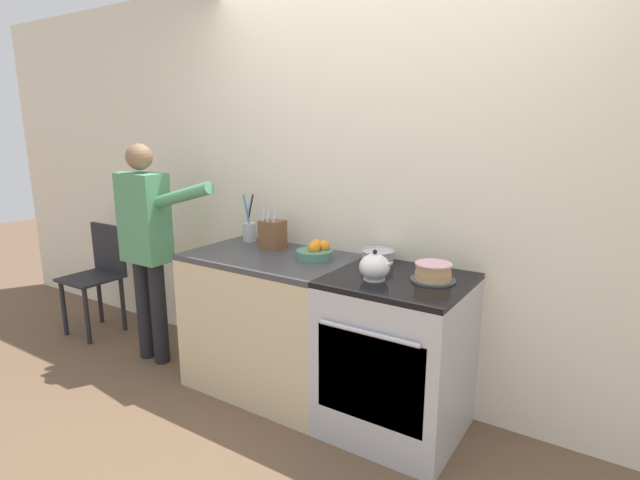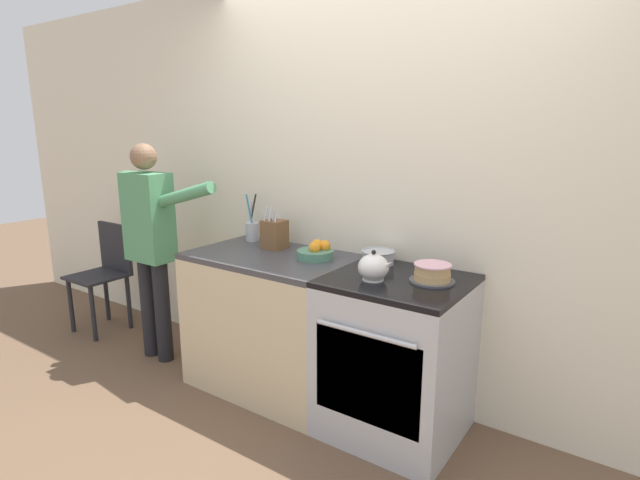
{
  "view_description": "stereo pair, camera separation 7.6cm",
  "coord_description": "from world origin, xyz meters",
  "px_view_note": "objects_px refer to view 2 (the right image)",
  "views": [
    {
      "loc": [
        1.28,
        -2.01,
        1.67
      ],
      "look_at": [
        -0.22,
        0.29,
        1.04
      ],
      "focal_mm": 28.0,
      "sensor_mm": 36.0,
      "label": 1
    },
    {
      "loc": [
        1.34,
        -1.96,
        1.67
      ],
      "look_at": [
        -0.22,
        0.29,
        1.04
      ],
      "focal_mm": 28.0,
      "sensor_mm": 36.0,
      "label": 2
    }
  ],
  "objects_px": {
    "fruit_bowl": "(316,252)",
    "person_baker": "(150,235)",
    "dining_chair": "(106,269)",
    "utensil_crock": "(252,230)",
    "stove_range": "(395,356)",
    "layer_cake": "(432,273)",
    "knife_block": "(274,234)",
    "mixing_bowl": "(378,257)",
    "tea_kettle": "(374,267)"
  },
  "relations": [
    {
      "from": "tea_kettle",
      "to": "knife_block",
      "type": "relative_size",
      "value": 0.71
    },
    {
      "from": "layer_cake",
      "to": "tea_kettle",
      "type": "height_order",
      "value": "tea_kettle"
    },
    {
      "from": "utensil_crock",
      "to": "dining_chair",
      "type": "xyz_separation_m",
      "value": [
        -1.41,
        -0.25,
        -0.45
      ]
    },
    {
      "from": "tea_kettle",
      "to": "mixing_bowl",
      "type": "distance_m",
      "value": 0.32
    },
    {
      "from": "fruit_bowl",
      "to": "person_baker",
      "type": "xyz_separation_m",
      "value": [
        -1.24,
        -0.26,
        -0.0
      ]
    },
    {
      "from": "knife_block",
      "to": "utensil_crock",
      "type": "bearing_deg",
      "value": 163.2
    },
    {
      "from": "tea_kettle",
      "to": "person_baker",
      "type": "height_order",
      "value": "person_baker"
    },
    {
      "from": "mixing_bowl",
      "to": "fruit_bowl",
      "type": "distance_m",
      "value": 0.38
    },
    {
      "from": "fruit_bowl",
      "to": "person_baker",
      "type": "distance_m",
      "value": 1.26
    },
    {
      "from": "knife_block",
      "to": "mixing_bowl",
      "type": "bearing_deg",
      "value": 4.22
    },
    {
      "from": "tea_kettle",
      "to": "fruit_bowl",
      "type": "height_order",
      "value": "tea_kettle"
    },
    {
      "from": "stove_range",
      "to": "utensil_crock",
      "type": "xyz_separation_m",
      "value": [
        -1.22,
        0.22,
        0.52
      ]
    },
    {
      "from": "person_baker",
      "to": "dining_chair",
      "type": "relative_size",
      "value": 1.77
    },
    {
      "from": "utensil_crock",
      "to": "stove_range",
      "type": "bearing_deg",
      "value": -10.21
    },
    {
      "from": "mixing_bowl",
      "to": "utensil_crock",
      "type": "xyz_separation_m",
      "value": [
        -1.0,
        0.03,
        0.03
      ]
    },
    {
      "from": "knife_block",
      "to": "dining_chair",
      "type": "distance_m",
      "value": 1.75
    },
    {
      "from": "stove_range",
      "to": "utensil_crock",
      "type": "bearing_deg",
      "value": 169.79
    },
    {
      "from": "stove_range",
      "to": "fruit_bowl",
      "type": "bearing_deg",
      "value": 171.57
    },
    {
      "from": "stove_range",
      "to": "knife_block",
      "type": "bearing_deg",
      "value": 171.7
    },
    {
      "from": "fruit_bowl",
      "to": "dining_chair",
      "type": "height_order",
      "value": "fruit_bowl"
    },
    {
      "from": "stove_range",
      "to": "mixing_bowl",
      "type": "xyz_separation_m",
      "value": [
        -0.22,
        0.19,
        0.48
      ]
    },
    {
      "from": "mixing_bowl",
      "to": "utensil_crock",
      "type": "height_order",
      "value": "utensil_crock"
    },
    {
      "from": "layer_cake",
      "to": "utensil_crock",
      "type": "bearing_deg",
      "value": 173.0
    },
    {
      "from": "stove_range",
      "to": "mixing_bowl",
      "type": "distance_m",
      "value": 0.57
    },
    {
      "from": "stove_range",
      "to": "knife_block",
      "type": "relative_size",
      "value": 3.19
    },
    {
      "from": "utensil_crock",
      "to": "person_baker",
      "type": "height_order",
      "value": "person_baker"
    },
    {
      "from": "mixing_bowl",
      "to": "dining_chair",
      "type": "relative_size",
      "value": 0.22
    },
    {
      "from": "stove_range",
      "to": "dining_chair",
      "type": "xyz_separation_m",
      "value": [
        -2.63,
        -0.03,
        0.07
      ]
    },
    {
      "from": "stove_range",
      "to": "dining_chair",
      "type": "height_order",
      "value": "stove_range"
    },
    {
      "from": "tea_kettle",
      "to": "dining_chair",
      "type": "relative_size",
      "value": 0.22
    },
    {
      "from": "dining_chair",
      "to": "stove_range",
      "type": "bearing_deg",
      "value": 34.01
    },
    {
      "from": "mixing_bowl",
      "to": "stove_range",
      "type": "bearing_deg",
      "value": -41.06
    },
    {
      "from": "dining_chair",
      "to": "layer_cake",
      "type": "bearing_deg",
      "value": 34.97
    },
    {
      "from": "layer_cake",
      "to": "person_baker",
      "type": "height_order",
      "value": "person_baker"
    },
    {
      "from": "layer_cake",
      "to": "tea_kettle",
      "type": "relative_size",
      "value": 1.18
    },
    {
      "from": "utensil_crock",
      "to": "person_baker",
      "type": "distance_m",
      "value": 0.72
    },
    {
      "from": "layer_cake",
      "to": "utensil_crock",
      "type": "height_order",
      "value": "utensil_crock"
    },
    {
      "from": "utensil_crock",
      "to": "dining_chair",
      "type": "bearing_deg",
      "value": -169.75
    },
    {
      "from": "person_baker",
      "to": "utensil_crock",
      "type": "bearing_deg",
      "value": 26.12
    },
    {
      "from": "mixing_bowl",
      "to": "knife_block",
      "type": "bearing_deg",
      "value": -175.78
    },
    {
      "from": "stove_range",
      "to": "layer_cake",
      "type": "bearing_deg",
      "value": 16.31
    },
    {
      "from": "stove_range",
      "to": "tea_kettle",
      "type": "bearing_deg",
      "value": -133.71
    },
    {
      "from": "stove_range",
      "to": "utensil_crock",
      "type": "height_order",
      "value": "utensil_crock"
    },
    {
      "from": "stove_range",
      "to": "person_baker",
      "type": "bearing_deg",
      "value": -174.67
    },
    {
      "from": "tea_kettle",
      "to": "fruit_bowl",
      "type": "bearing_deg",
      "value": 159.53
    },
    {
      "from": "stove_range",
      "to": "person_baker",
      "type": "relative_size",
      "value": 0.57
    },
    {
      "from": "utensil_crock",
      "to": "mixing_bowl",
      "type": "bearing_deg",
      "value": -1.55
    },
    {
      "from": "person_baker",
      "to": "dining_chair",
      "type": "xyz_separation_m",
      "value": [
        -0.81,
        0.14,
        -0.41
      ]
    },
    {
      "from": "stove_range",
      "to": "fruit_bowl",
      "type": "distance_m",
      "value": 0.76
    },
    {
      "from": "fruit_bowl",
      "to": "mixing_bowl",
      "type": "bearing_deg",
      "value": 16.33
    }
  ]
}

